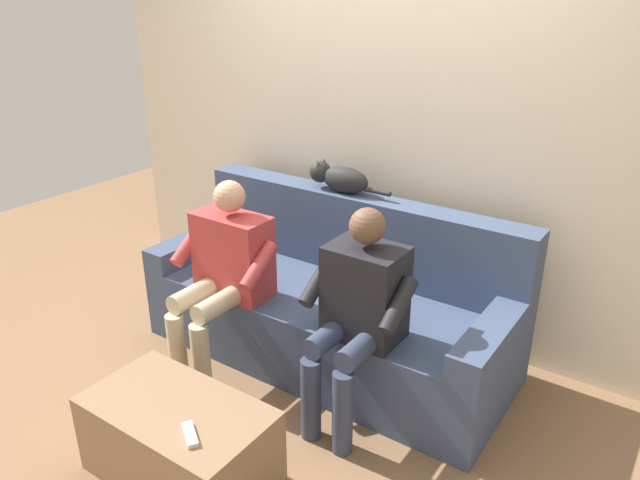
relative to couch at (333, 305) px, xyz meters
The scene contains 8 objects.
ground_plane 0.82m from the couch, 90.00° to the left, with size 8.00×8.00×0.00m, color #846042.
back_wall 1.18m from the couch, 90.00° to the right, with size 4.23×0.06×2.70m, color beige.
couch is the anchor object (origin of this frame).
coffee_table 1.23m from the couch, 90.00° to the left, with size 0.83×0.47×0.39m.
person_left_seated 0.67m from the couch, 135.32° to the left, with size 0.52×0.52×1.11m.
person_right_seated 0.69m from the couch, 47.07° to the left, with size 0.59×0.54×1.10m.
cat_on_backrest 0.75m from the couch, 62.46° to the right, with size 0.54×0.14×0.17m.
remote_white 1.34m from the couch, 98.21° to the left, with size 0.15×0.04×0.02m, color white.
Camera 1 is at (-1.70, 2.45, 2.06)m, focal length 33.80 mm.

